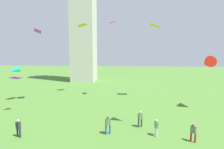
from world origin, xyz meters
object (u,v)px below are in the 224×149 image
kite_flying_3 (112,22)px  kite_flying_5 (38,31)px  person_1 (156,126)px  person_5 (193,131)px  kite_flying_8 (14,70)px  kite_flying_6 (16,78)px  kite_flying_2 (207,63)px  kite_flying_0 (82,25)px  kite_flying_1 (155,25)px  person_3 (18,127)px  person_2 (108,124)px  person_4 (140,118)px

kite_flying_3 → kite_flying_5: kite_flying_3 is taller
person_1 → kite_flying_3: kite_flying_3 is taller
person_5 → kite_flying_8: size_ratio=1.14×
kite_flying_8 → kite_flying_6: bearing=154.9°
kite_flying_2 → kite_flying_8: size_ratio=1.74×
kite_flying_2 → kite_flying_0: bearing=-18.6°
kite_flying_0 → kite_flying_1: kite_flying_0 is taller
person_3 → kite_flying_6: (-8.66, 12.24, 2.81)m
kite_flying_5 → person_5: bearing=-149.0°
kite_flying_1 → kite_flying_5: 18.82m
kite_flying_0 → kite_flying_2: size_ratio=0.68×
kite_flying_3 → kite_flying_6: kite_flying_3 is taller
kite_flying_5 → person_2: bearing=-159.9°
kite_flying_0 → kite_flying_5: size_ratio=0.97×
person_3 → kite_flying_5: 15.87m
person_1 → kite_flying_2: bearing=130.1°
person_5 → kite_flying_1: 18.93m
kite_flying_6 → kite_flying_8: 7.68m
kite_flying_3 → kite_flying_8: kite_flying_3 is taller
kite_flying_0 → person_1: bearing=-52.1°
kite_flying_1 → kite_flying_8: (-18.68, -9.53, -6.89)m
person_4 → kite_flying_1: (3.11, 12.37, 11.46)m
person_2 → person_5: person_2 is taller
person_4 → person_5: (4.32, -2.63, -0.02)m
person_1 → person_3: bearing=-91.6°
person_3 → kite_flying_0: kite_flying_0 is taller
person_4 → kite_flying_8: size_ratio=1.17×
kite_flying_1 → kite_flying_2: bearing=-41.1°
person_3 → kite_flying_3: size_ratio=1.13×
person_1 → kite_flying_1: bearing=164.8°
person_5 → kite_flying_0: (-14.36, 17.65, 12.24)m
kite_flying_2 → kite_flying_5: kite_flying_5 is taller
person_5 → kite_flying_8: bearing=-148.5°
kite_flying_5 → kite_flying_2: bearing=-121.7°
person_1 → person_2: (-4.47, -0.08, 0.11)m
person_5 → kite_flying_3: bearing=166.3°
kite_flying_1 → kite_flying_2: size_ratio=0.68×
kite_flying_0 → kite_flying_6: 14.86m
person_4 → kite_flying_1: kite_flying_1 is taller
kite_flying_0 → kite_flying_1: size_ratio=0.99×
person_3 → kite_flying_0: bearing=-72.0°
kite_flying_1 → kite_flying_2: kite_flying_1 is taller
person_3 → kite_flying_5: size_ratio=0.94×
person_5 → kite_flying_1: bearing=141.4°
person_4 → kite_flying_2: 13.30m
person_2 → person_3: (-8.01, -1.34, -0.07)m
kite_flying_3 → kite_flying_1: bearing=-113.8°
person_2 → kite_flying_2: size_ratio=0.70×
person_1 → person_4: person_4 is taller
kite_flying_0 → person_2: bearing=-63.9°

